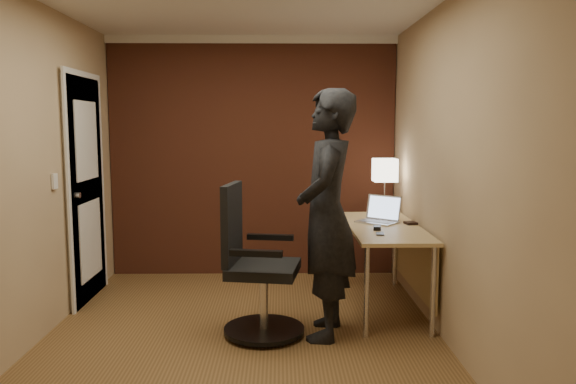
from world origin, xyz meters
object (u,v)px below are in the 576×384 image
object	(u,v)px
laptop	(380,215)
wallet	(411,223)
desk_lamp	(385,171)
phone	(380,234)
mouse	(377,228)
person	(327,215)
office_chair	(254,271)
desk	(392,240)

from	to	relation	value
laptop	wallet	distance (m)	0.28
wallet	desk_lamp	bearing A→B (deg)	101.20
laptop	phone	distance (m)	0.57
wallet	phone	bearing A→B (deg)	-127.80
mouse	phone	size ratio (longest dim) A/B	0.87
wallet	person	xyz separation A→B (m)	(-0.79, -0.68, 0.19)
laptop	person	world-z (taller)	person
office_chair	person	xyz separation A→B (m)	(0.54, -0.01, 0.43)
desk	office_chair	bearing A→B (deg)	-151.76
desk_lamp	wallet	xyz separation A→B (m)	(0.12, -0.61, -0.41)
office_chair	mouse	bearing A→B (deg)	22.82
mouse	person	size ratio (longest dim) A/B	0.05
desk	wallet	distance (m)	0.22
desk_lamp	person	xyz separation A→B (m)	(-0.67, -1.29, -0.22)
wallet	office_chair	bearing A→B (deg)	-153.26
desk	desk_lamp	world-z (taller)	desk_lamp
desk_lamp	laptop	world-z (taller)	desk_lamp
phone	office_chair	xyz separation A→B (m)	(-0.99, -0.22, -0.24)
mouse	person	xyz separation A→B (m)	(-0.45, -0.43, 0.18)
mouse	wallet	world-z (taller)	mouse
laptop	phone	size ratio (longest dim) A/B	3.65
desk	person	xyz separation A→B (m)	(-0.62, -0.64, 0.33)
wallet	person	world-z (taller)	person
phone	wallet	distance (m)	0.57
laptop	mouse	bearing A→B (deg)	-103.79
person	phone	bearing A→B (deg)	127.06
mouse	office_chair	size ratio (longest dim) A/B	0.09
mouse	person	bearing A→B (deg)	-127.46
laptop	phone	bearing A→B (deg)	-100.08
phone	wallet	size ratio (longest dim) A/B	1.05
desk	desk_lamp	bearing A→B (deg)	85.70
laptop	phone	xyz separation A→B (m)	(-0.10, -0.56, -0.06)
desk	laptop	size ratio (longest dim) A/B	3.58
phone	office_chair	distance (m)	1.04
desk	person	bearing A→B (deg)	-134.35
laptop	person	distance (m)	0.97
desk	wallet	bearing A→B (deg)	15.37
desk	desk_lamp	distance (m)	0.85
wallet	office_chair	xyz separation A→B (m)	(-1.33, -0.67, -0.24)
wallet	office_chair	distance (m)	1.51
desk_lamp	person	size ratio (longest dim) A/B	0.29
desk	person	size ratio (longest dim) A/B	0.81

